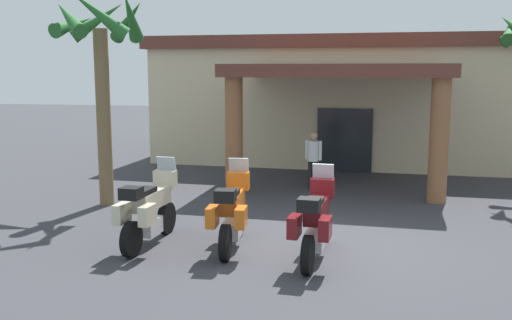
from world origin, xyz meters
name	(u,v)px	position (x,y,z in m)	size (l,w,h in m)	color
ground_plane	(322,245)	(0.00, 0.00, 0.00)	(80.00, 80.00, 0.00)	#38383D
motel_building	(352,98)	(0.11, 11.42, 2.29)	(14.54, 11.34, 4.51)	beige
motorcycle_cream	(149,210)	(-3.28, -0.62, 0.70)	(0.73, 2.21, 1.61)	black
motorcycle_orange	(232,212)	(-1.66, -0.49, 0.70)	(0.73, 2.21, 1.61)	black
motorcycle_maroon	(315,222)	(-0.05, -0.87, 0.70)	(0.73, 2.21, 1.61)	black
pedestrian	(313,156)	(-0.72, 5.25, 0.94)	(0.49, 0.32, 1.63)	black
palm_tree_roadside	(101,50)	(-5.62, 2.39, 3.82)	(2.33, 2.38, 5.22)	brown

